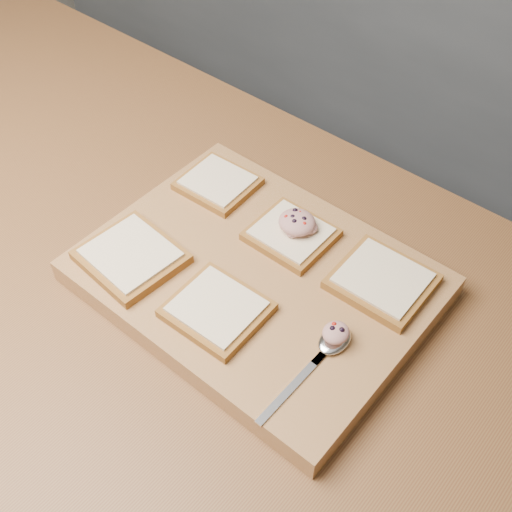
# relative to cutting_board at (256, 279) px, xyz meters

# --- Properties ---
(ground) EXTENTS (4.00, 4.00, 0.00)m
(ground) POSITION_rel_cutting_board_xyz_m (-0.14, -0.04, -0.92)
(ground) COLOR #515459
(ground) RESTS_ON ground
(island_counter) EXTENTS (2.00, 0.80, 0.90)m
(island_counter) POSITION_rel_cutting_board_xyz_m (-0.14, -0.04, -0.47)
(island_counter) COLOR slate
(island_counter) RESTS_ON ground
(back_counter) EXTENTS (3.60, 0.62, 0.94)m
(back_counter) POSITION_rel_cutting_board_xyz_m (-0.14, 1.39, -0.45)
(back_counter) COLOR slate
(back_counter) RESTS_ON ground
(cutting_board) EXTENTS (0.46, 0.35, 0.04)m
(cutting_board) POSITION_rel_cutting_board_xyz_m (0.00, 0.00, 0.00)
(cutting_board) COLOR #9D6E43
(cutting_board) RESTS_ON island_counter
(bread_far_left) EXTENTS (0.11, 0.11, 0.02)m
(bread_far_left) POSITION_rel_cutting_board_xyz_m (-0.16, 0.09, 0.03)
(bread_far_left) COLOR brown
(bread_far_left) RESTS_ON cutting_board
(bread_far_center) EXTENTS (0.11, 0.10, 0.02)m
(bread_far_center) POSITION_rel_cutting_board_xyz_m (-0.00, 0.08, 0.03)
(bread_far_center) COLOR brown
(bread_far_center) RESTS_ON cutting_board
(bread_far_right) EXTENTS (0.13, 0.12, 0.02)m
(bread_far_right) POSITION_rel_cutting_board_xyz_m (0.15, 0.09, 0.03)
(bread_far_right) COLOR brown
(bread_far_right) RESTS_ON cutting_board
(bread_near_left) EXTENTS (0.14, 0.13, 0.02)m
(bread_near_left) POSITION_rel_cutting_board_xyz_m (-0.15, -0.10, 0.03)
(bread_near_left) COLOR brown
(bread_near_left) RESTS_ON cutting_board
(bread_near_center) EXTENTS (0.12, 0.11, 0.02)m
(bread_near_center) POSITION_rel_cutting_board_xyz_m (0.01, -0.09, 0.03)
(bread_near_center) COLOR brown
(bread_near_center) RESTS_ON cutting_board
(tuna_salad_dollop) EXTENTS (0.05, 0.05, 0.03)m
(tuna_salad_dollop) POSITION_rel_cutting_board_xyz_m (0.00, 0.09, 0.05)
(tuna_salad_dollop) COLOR tan
(tuna_salad_dollop) RESTS_ON bread_far_center
(spoon) EXTENTS (0.04, 0.18, 0.01)m
(spoon) POSITION_rel_cutting_board_xyz_m (0.15, -0.04, 0.02)
(spoon) COLOR silver
(spoon) RESTS_ON cutting_board
(spoon_salad) EXTENTS (0.03, 0.04, 0.02)m
(spoon_salad) POSITION_rel_cutting_board_xyz_m (0.15, -0.03, 0.04)
(spoon_salad) COLOR tan
(spoon_salad) RESTS_ON spoon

